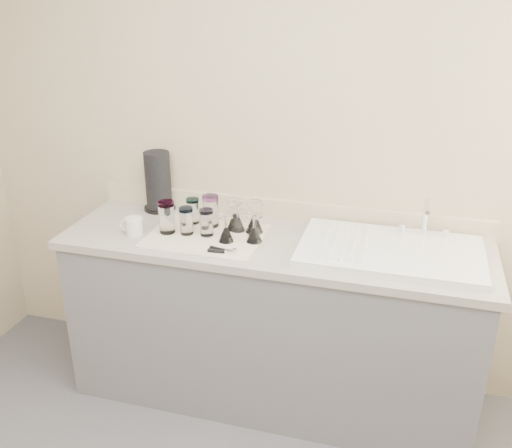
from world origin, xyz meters
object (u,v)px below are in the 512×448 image
(goblet_front_right, at_px, (254,233))
(paper_towel_roll, at_px, (158,182))
(tumbler_lavender, at_px, (207,222))
(goblet_front_left, at_px, (226,233))
(tumbler_blue, at_px, (186,221))
(tumbler_magenta, at_px, (167,217))
(tumbler_cyan, at_px, (193,211))
(tumbler_purple, at_px, (211,211))
(sink_unit, at_px, (391,251))
(goblet_back_right, at_px, (254,222))
(white_mug, at_px, (134,226))
(can_opener, at_px, (223,251))
(goblet_back_left, at_px, (235,219))
(goblet_extra, at_px, (238,222))

(goblet_front_right, height_order, paper_towel_roll, paper_towel_roll)
(tumbler_lavender, xyz_separation_m, goblet_front_left, (0.11, -0.04, -0.02))
(tumbler_blue, bearing_deg, goblet_front_right, 0.39)
(tumbler_magenta, height_order, goblet_front_left, tumbler_magenta)
(tumbler_cyan, xyz_separation_m, paper_towel_roll, (-0.25, 0.14, 0.08))
(tumbler_cyan, xyz_separation_m, goblet_front_right, (0.36, -0.13, -0.02))
(tumbler_cyan, relative_size, tumbler_purple, 0.81)
(tumbler_blue, distance_m, tumbler_lavender, 0.10)
(sink_unit, xyz_separation_m, tumbler_blue, (-0.97, -0.05, 0.06))
(tumbler_lavender, xyz_separation_m, goblet_back_right, (0.21, 0.10, -0.01))
(tumbler_cyan, xyz_separation_m, tumbler_lavender, (0.12, -0.12, 0.00))
(goblet_front_right, bearing_deg, goblet_back_right, 105.67)
(sink_unit, height_order, paper_towel_roll, paper_towel_roll)
(sink_unit, height_order, goblet_back_right, sink_unit)
(tumbler_blue, relative_size, white_mug, 1.14)
(tumbler_cyan, distance_m, goblet_front_left, 0.29)
(can_opener, bearing_deg, goblet_back_left, 95.79)
(goblet_extra, distance_m, paper_towel_roll, 0.54)
(tumbler_magenta, distance_m, paper_towel_roll, 0.35)
(sink_unit, distance_m, goblet_extra, 0.75)
(can_opener, xyz_separation_m, paper_towel_roll, (-0.51, 0.43, 0.14))
(goblet_extra, bearing_deg, tumbler_cyan, 173.37)
(goblet_back_left, bearing_deg, tumbler_lavender, -135.27)
(tumbler_cyan, bearing_deg, can_opener, -48.16)
(goblet_extra, xyz_separation_m, can_opener, (0.01, -0.26, -0.04))
(sink_unit, height_order, goblet_front_left, sink_unit)
(tumbler_cyan, xyz_separation_m, goblet_front_left, (0.23, -0.17, -0.02))
(goblet_back_left, bearing_deg, paper_towel_roll, 161.68)
(tumbler_cyan, xyz_separation_m, tumbler_blue, (0.02, -0.13, 0.00))
(goblet_front_right, bearing_deg, goblet_front_left, -165.59)
(tumbler_blue, xyz_separation_m, goblet_front_right, (0.34, 0.00, -0.02))
(tumbler_purple, height_order, goblet_back_right, tumbler_purple)
(tumbler_magenta, bearing_deg, tumbler_cyan, 62.04)
(tumbler_purple, xyz_separation_m, goblet_back_right, (0.23, -0.01, -0.03))
(goblet_back_left, bearing_deg, goblet_extra, -34.07)
(white_mug, bearing_deg, goblet_back_left, 21.51)
(goblet_front_right, xyz_separation_m, paper_towel_roll, (-0.61, 0.28, 0.10))
(paper_towel_roll, bearing_deg, goblet_front_left, -32.50)
(goblet_extra, bearing_deg, goblet_back_left, 145.93)
(tumbler_cyan, relative_size, goblet_back_left, 0.87)
(goblet_back_right, distance_m, goblet_front_left, 0.17)
(sink_unit, xyz_separation_m, tumbler_purple, (-0.89, 0.07, 0.07))
(tumbler_cyan, height_order, goblet_back_left, goblet_back_left)
(sink_unit, bearing_deg, white_mug, -174.57)
(tumbler_blue, xyz_separation_m, goblet_extra, (0.23, 0.11, -0.02))
(goblet_back_left, xyz_separation_m, goblet_back_right, (0.10, -0.01, 0.00))
(tumbler_cyan, bearing_deg, tumbler_magenta, -117.96)
(tumbler_cyan, relative_size, tumbler_magenta, 0.81)
(tumbler_magenta, bearing_deg, can_opener, -22.78)
(goblet_back_right, bearing_deg, tumbler_cyan, 175.57)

